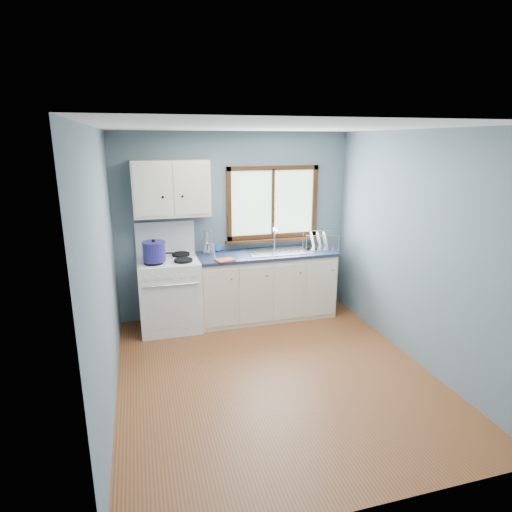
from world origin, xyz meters
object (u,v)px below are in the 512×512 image
object	(u,v)px
thermos	(206,243)
base_cabinets	(266,288)
sink	(279,256)
utensil_crock	(211,248)
skillet	(154,253)
gas_range	(170,292)
stockpot	(154,251)
dish_rack	(319,244)

from	to	relation	value
thermos	base_cabinets	bearing A→B (deg)	-11.33
sink	utensil_crock	xyz separation A→B (m)	(-0.91, 0.11, 0.14)
sink	utensil_crock	distance (m)	0.93
skillet	gas_range	bearing A→B (deg)	-28.87
thermos	utensil_crock	bearing A→B (deg)	-39.13
stockpot	utensil_crock	world-z (taller)	utensil_crock
base_cabinets	dish_rack	xyz separation A→B (m)	(0.79, 0.02, 0.57)
skillet	stockpot	xyz separation A→B (m)	(-0.01, -0.28, 0.10)
base_cabinets	skillet	distance (m)	1.58
base_cabinets	dish_rack	world-z (taller)	dish_rack
thermos	skillet	bearing A→B (deg)	-175.96
skillet	base_cabinets	bearing A→B (deg)	6.09
base_cabinets	thermos	distance (m)	1.04
utensil_crock	thermos	size ratio (longest dim) A/B	1.28
stockpot	sink	bearing A→B (deg)	5.73
skillet	utensil_crock	world-z (taller)	utensil_crock
gas_range	base_cabinets	world-z (taller)	gas_range
base_cabinets	thermos	xyz separation A→B (m)	(-0.79, 0.16, 0.66)
sink	stockpot	xyz separation A→B (m)	(-1.65, -0.17, 0.22)
skillet	utensil_crock	size ratio (longest dim) A/B	0.98
sink	stockpot	distance (m)	1.67
utensil_crock	dish_rack	size ratio (longest dim) A/B	0.73
gas_range	dish_rack	bearing A→B (deg)	0.99
sink	utensil_crock	bearing A→B (deg)	173.03
base_cabinets	utensil_crock	distance (m)	0.95
gas_range	dish_rack	size ratio (longest dim) A/B	2.55
stockpot	utensil_crock	size ratio (longest dim) A/B	0.82
sink	dish_rack	distance (m)	0.62
base_cabinets	dish_rack	bearing A→B (deg)	1.28
gas_range	thermos	size ratio (longest dim) A/B	4.46
utensil_crock	dish_rack	bearing A→B (deg)	-3.53
skillet	sink	bearing A→B (deg)	6.54
stockpot	gas_range	bearing A→B (deg)	41.67
sink	stockpot	size ratio (longest dim) A/B	2.63
gas_range	utensil_crock	xyz separation A→B (m)	(0.57, 0.13, 0.51)
sink	skillet	size ratio (longest dim) A/B	2.20
gas_range	base_cabinets	bearing A→B (deg)	0.82
utensil_crock	dish_rack	distance (m)	1.52
sink	skillet	distance (m)	1.65
base_cabinets	sink	world-z (taller)	sink
gas_range	thermos	distance (m)	0.79
sink	skillet	bearing A→B (deg)	176.13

